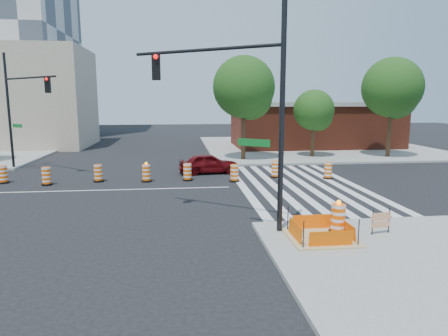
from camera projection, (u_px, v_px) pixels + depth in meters
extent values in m
plane|color=black|center=(99.00, 190.00, 21.33)|extent=(120.00, 120.00, 0.00)
cube|color=gray|center=(313.00, 147.00, 40.95)|extent=(22.00, 22.00, 0.15)
cube|color=silver|center=(243.00, 187.00, 22.20)|extent=(0.45, 13.50, 0.01)
cube|color=silver|center=(259.00, 186.00, 22.30)|extent=(0.45, 13.50, 0.01)
cube|color=silver|center=(275.00, 186.00, 22.40)|extent=(0.45, 13.50, 0.01)
cube|color=silver|center=(290.00, 185.00, 22.50)|extent=(0.45, 13.50, 0.01)
cube|color=silver|center=(306.00, 185.00, 22.60)|extent=(0.45, 13.50, 0.01)
cube|color=silver|center=(321.00, 185.00, 22.70)|extent=(0.45, 13.50, 0.01)
cube|color=silver|center=(336.00, 184.00, 22.80)|extent=(0.45, 13.50, 0.01)
cube|color=silver|center=(351.00, 184.00, 22.90)|extent=(0.45, 13.50, 0.01)
cube|color=silver|center=(99.00, 190.00, 21.33)|extent=(14.00, 0.12, 0.01)
cube|color=tan|center=(321.00, 237.00, 13.48)|extent=(2.20, 2.20, 0.05)
cube|color=#F75D04|center=(331.00, 239.00, 12.56)|extent=(1.44, 0.02, 0.55)
cube|color=#F75D04|center=(312.00, 222.00, 14.32)|extent=(1.44, 0.02, 0.55)
cube|color=#F75D04|center=(295.00, 231.00, 13.34)|extent=(0.02, 1.44, 0.55)
cube|color=#F75D04|center=(347.00, 229.00, 13.54)|extent=(0.02, 1.44, 0.55)
cylinder|color=black|center=(303.00, 235.00, 12.43)|extent=(0.04, 0.04, 0.90)
cylinder|color=black|center=(359.00, 233.00, 12.63)|extent=(0.04, 0.04, 0.90)
cylinder|color=black|center=(288.00, 218.00, 14.19)|extent=(0.04, 0.04, 0.90)
cylinder|color=black|center=(336.00, 217.00, 14.40)|extent=(0.04, 0.04, 0.90)
cube|color=maroon|center=(314.00, 127.00, 40.62)|extent=(16.00, 8.00, 4.20)
cube|color=gray|center=(315.00, 104.00, 40.23)|extent=(16.50, 8.50, 0.40)
cube|color=tan|center=(18.00, 98.00, 40.70)|extent=(14.00, 10.00, 10.00)
imported|color=#54070A|center=(209.00, 163.00, 26.22)|extent=(4.02, 1.94, 1.32)
cylinder|color=black|center=(282.00, 114.00, 13.57)|extent=(0.19, 0.19, 8.29)
cylinder|color=black|center=(203.00, 50.00, 14.63)|extent=(5.18, 3.64, 0.12)
cube|color=black|center=(156.00, 67.00, 15.73)|extent=(0.33, 0.29, 1.04)
sphere|color=#FF0C0C|center=(156.00, 57.00, 15.49)|extent=(0.19, 0.19, 0.19)
cube|color=#0C591E|center=(254.00, 143.00, 14.22)|extent=(1.05, 0.74, 0.26)
cylinder|color=black|center=(9.00, 111.00, 27.30)|extent=(0.17, 0.17, 7.76)
cylinder|color=black|center=(29.00, 78.00, 25.28)|extent=(4.41, 3.97, 0.12)
cube|color=black|center=(48.00, 85.00, 24.20)|extent=(0.31, 0.27, 0.97)
sphere|color=#FF0C0C|center=(46.00, 79.00, 23.97)|extent=(0.17, 0.17, 0.17)
cube|color=#0C591E|center=(17.00, 126.00, 26.91)|extent=(0.89, 0.81, 0.24)
cylinder|color=black|center=(337.00, 232.00, 13.94)|extent=(0.61, 0.61, 0.10)
cylinder|color=#FF5C05|center=(338.00, 218.00, 13.85)|extent=(0.49, 0.49, 0.97)
sphere|color=#FF990C|center=(339.00, 202.00, 13.76)|extent=(0.16, 0.16, 0.16)
cube|color=#FF5C05|center=(381.00, 216.00, 13.81)|extent=(0.76, 0.19, 0.25)
cube|color=#FF5C05|center=(381.00, 224.00, 13.86)|extent=(0.76, 0.19, 0.20)
cylinder|color=black|center=(373.00, 222.00, 13.73)|extent=(0.04, 0.04, 0.90)
cylinder|color=black|center=(389.00, 220.00, 13.94)|extent=(0.04, 0.04, 0.90)
cylinder|color=#382314|center=(243.00, 129.00, 31.34)|extent=(0.35, 0.35, 5.13)
sphere|color=#1F4915|center=(244.00, 87.00, 30.81)|extent=(4.81, 4.81, 4.81)
sphere|color=#1F4915|center=(250.00, 98.00, 31.32)|extent=(3.52, 3.52, 3.52)
sphere|color=#1F4915|center=(239.00, 93.00, 30.63)|extent=(3.20, 3.20, 3.20)
cylinder|color=#382314|center=(313.00, 137.00, 32.94)|extent=(0.29, 0.29, 3.53)
sphere|color=#1F4915|center=(314.00, 110.00, 32.57)|extent=(3.31, 3.31, 3.31)
sphere|color=#1F4915|center=(318.00, 117.00, 32.98)|extent=(2.43, 2.43, 2.43)
sphere|color=#1F4915|center=(310.00, 114.00, 32.41)|extent=(2.21, 2.21, 2.21)
cylinder|color=#382314|center=(389.00, 127.00, 32.78)|extent=(0.34, 0.34, 5.14)
sphere|color=#1F4915|center=(392.00, 87.00, 32.24)|extent=(4.82, 4.82, 4.82)
sphere|color=#1F4915|center=(396.00, 97.00, 32.75)|extent=(3.54, 3.54, 3.54)
sphere|color=#1F4915|center=(388.00, 93.00, 32.07)|extent=(3.21, 3.21, 3.21)
cylinder|color=black|center=(4.00, 182.00, 23.15)|extent=(0.60, 0.60, 0.10)
cylinder|color=#FF5C05|center=(3.00, 174.00, 23.06)|extent=(0.48, 0.48, 0.95)
cylinder|color=black|center=(47.00, 184.00, 22.62)|extent=(0.60, 0.60, 0.10)
cylinder|color=#FF5C05|center=(46.00, 176.00, 22.53)|extent=(0.48, 0.48, 0.95)
cylinder|color=black|center=(99.00, 181.00, 23.56)|extent=(0.60, 0.60, 0.10)
cylinder|color=#FF5C05|center=(98.00, 173.00, 23.48)|extent=(0.48, 0.48, 0.95)
cylinder|color=black|center=(147.00, 181.00, 23.57)|extent=(0.60, 0.60, 0.10)
cylinder|color=#FF5C05|center=(146.00, 173.00, 23.48)|extent=(0.48, 0.48, 0.95)
sphere|color=#FF990C|center=(146.00, 163.00, 23.39)|extent=(0.16, 0.16, 0.16)
cylinder|color=black|center=(188.00, 180.00, 23.91)|extent=(0.60, 0.60, 0.10)
cylinder|color=#FF5C05|center=(187.00, 172.00, 23.83)|extent=(0.48, 0.48, 0.95)
cylinder|color=black|center=(234.00, 181.00, 23.58)|extent=(0.60, 0.60, 0.10)
cylinder|color=#FF5C05|center=(234.00, 173.00, 23.50)|extent=(0.48, 0.48, 0.95)
cylinder|color=black|center=(275.00, 177.00, 24.87)|extent=(0.60, 0.60, 0.10)
cylinder|color=#FF5C05|center=(275.00, 169.00, 24.79)|extent=(0.48, 0.48, 0.95)
cylinder|color=black|center=(328.00, 178.00, 24.43)|extent=(0.60, 0.60, 0.10)
cylinder|color=#FF5C05|center=(328.00, 170.00, 24.35)|extent=(0.48, 0.48, 0.95)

